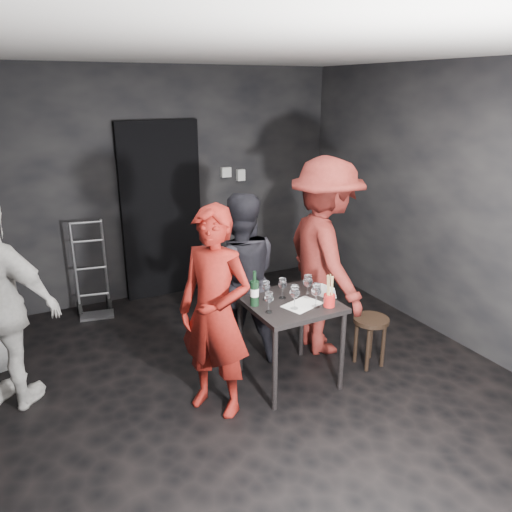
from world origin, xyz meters
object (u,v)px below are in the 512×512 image
woman_black (240,274)px  man_maroon (326,234)px  wine_bottle (254,292)px  breadstick_cup (330,291)px  hand_truck (94,297)px  stool (371,328)px  tasting_table (290,312)px  server_red (215,302)px

woman_black → man_maroon: bearing=-176.9°
wine_bottle → breadstick_cup: wine_bottle is taller
hand_truck → woman_black: (1.08, -1.58, 0.63)m
hand_truck → man_maroon: bearing=-33.9°
hand_truck → woman_black: bearing=-45.9°
hand_truck → stool: hand_truck is taller
tasting_table → wine_bottle: (-0.31, 0.06, 0.21)m
server_red → woman_black: (0.51, 0.65, -0.08)m
tasting_table → man_maroon: 0.86m
stool → woman_black: size_ratio=0.28×
woman_black → breadstick_cup: 0.90m
hand_truck → wine_bottle: size_ratio=3.63×
man_maroon → wine_bottle: man_maroon is taller
stool → wine_bottle: bearing=170.9°
woman_black → server_red: bearing=69.1°
hand_truck → man_maroon: size_ratio=0.46×
tasting_table → woman_black: woman_black is taller
server_red → man_maroon: bearing=72.0°
man_maroon → stool: bearing=-148.3°
man_maroon → hand_truck: bearing=54.2°
tasting_table → wine_bottle: bearing=168.2°
man_maroon → breadstick_cup: 0.75m
stool → man_maroon: 0.95m
tasting_table → woman_black: size_ratio=0.45×
breadstick_cup → hand_truck: bearing=122.5°
hand_truck → tasting_table: size_ratio=1.45×
woman_black → man_maroon: man_maroon is taller
wine_bottle → stool: bearing=-9.1°
man_maroon → tasting_table: bearing=130.2°
breadstick_cup → server_red: bearing=171.5°
stool → server_red: (-1.50, 0.02, 0.55)m
wine_bottle → breadstick_cup: 0.61m
woman_black → man_maroon: (0.79, -0.20, 0.33)m
stool → breadstick_cup: breadstick_cup is taller
hand_truck → tasting_table: bearing=-49.3°
stool → man_maroon: (-0.21, 0.48, 0.80)m
breadstick_cup → woman_black: bearing=118.8°
server_red → woman_black: server_red is taller
tasting_table → server_red: (-0.71, -0.09, 0.27)m
tasting_table → server_red: bearing=-173.1°
server_red → hand_truck: bearing=157.1°
stool → server_red: bearing=179.1°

